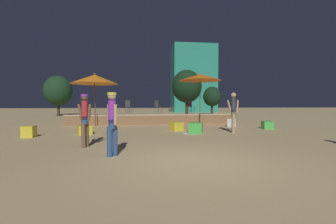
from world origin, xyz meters
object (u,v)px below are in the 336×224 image
at_px(cube_seat_1, 29,132).
at_px(frisbee_disc, 185,133).
at_px(person_2, 233,110).
at_px(cube_seat_0, 267,125).
at_px(background_tree_2, 212,97).
at_px(cube_seat_2, 231,123).
at_px(background_tree_0, 58,91).
at_px(person_3, 112,121).
at_px(bistro_chair_1, 128,105).
at_px(patio_umbrella_1, 95,79).
at_px(cube_seat_3, 196,128).
at_px(patio_umbrella_0, 200,77).
at_px(background_tree_1, 187,86).
at_px(bistro_chair_2, 157,105).
at_px(bistro_chair_0, 190,105).
at_px(cube_seat_5, 85,130).
at_px(person_0, 85,118).
at_px(cube_seat_4, 176,126).

height_order(cube_seat_1, frisbee_disc, cube_seat_1).
distance_m(person_2, frisbee_disc, 2.50).
bearing_deg(cube_seat_0, background_tree_2, 83.88).
xyz_separation_m(cube_seat_2, background_tree_0, (-14.09, 12.78, 2.47)).
distance_m(person_3, bistro_chair_1, 9.98).
bearing_deg(patio_umbrella_1, person_2, -28.18).
xyz_separation_m(cube_seat_2, cube_seat_3, (-2.78, -2.63, 0.01)).
relative_size(cube_seat_1, frisbee_disc, 1.88).
bearing_deg(patio_umbrella_0, background_tree_1, 84.79).
bearing_deg(cube_seat_3, background_tree_1, 80.49).
relative_size(bistro_chair_2, background_tree_2, 0.27).
height_order(person_2, bistro_chair_0, person_2).
bearing_deg(background_tree_0, person_3, -67.36).
height_order(cube_seat_1, cube_seat_5, cube_seat_1).
distance_m(cube_seat_2, bistro_chair_1, 7.03).
height_order(person_0, bistro_chair_2, person_0).
bearing_deg(cube_seat_1, patio_umbrella_0, 27.68).
relative_size(bistro_chair_0, background_tree_1, 0.20).
xyz_separation_m(bistro_chair_2, background_tree_2, (7.07, 9.48, 0.93)).
relative_size(cube_seat_3, frisbee_disc, 3.12).
bearing_deg(background_tree_2, cube_seat_3, -110.36).
bearing_deg(bistro_chair_1, cube_seat_3, -91.57).
distance_m(cube_seat_0, background_tree_1, 10.82).
bearing_deg(bistro_chair_2, cube_seat_0, -82.07).
relative_size(cube_seat_4, background_tree_0, 0.17).
bearing_deg(background_tree_0, cube_seat_1, -74.48).
distance_m(person_2, person_3, 6.46).
height_order(patio_umbrella_1, background_tree_1, background_tree_1).
bearing_deg(patio_umbrella_0, person_2, -81.90).
distance_m(cube_seat_3, person_0, 5.04).
bearing_deg(person_3, background_tree_1, 34.02).
distance_m(cube_seat_3, background_tree_0, 19.28).
bearing_deg(cube_seat_3, cube_seat_2, 43.48).
xyz_separation_m(patio_umbrella_0, person_0, (-5.42, -6.67, -2.07)).
bearing_deg(patio_umbrella_1, bistro_chair_1, 49.68).
height_order(cube_seat_4, bistro_chair_2, bistro_chair_2).
height_order(cube_seat_1, person_0, person_0).
xyz_separation_m(cube_seat_5, person_0, (0.77, -3.10, 0.73)).
relative_size(cube_seat_0, background_tree_1, 0.13).
relative_size(cube_seat_0, cube_seat_1, 1.25).
relative_size(person_2, bistro_chair_1, 2.06).
xyz_separation_m(cube_seat_5, person_3, (1.76, -4.41, 0.72)).
height_order(cube_seat_2, person_3, person_3).
xyz_separation_m(cube_seat_3, bistro_chair_2, (-1.32, 6.02, 0.97)).
relative_size(patio_umbrella_0, cube_seat_1, 7.12).
xyz_separation_m(person_3, bistro_chair_1, (-0.17, 9.98, 0.30)).
height_order(patio_umbrella_0, bistro_chair_0, patio_umbrella_0).
height_order(cube_seat_3, bistro_chair_1, bistro_chair_1).
distance_m(cube_seat_2, person_2, 2.87).
height_order(patio_umbrella_1, bistro_chair_1, patio_umbrella_1).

